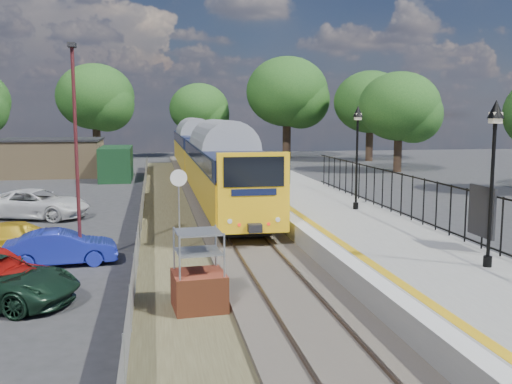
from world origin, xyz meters
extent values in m
plane|color=#2D2D30|center=(0.00, 0.00, 0.00)|extent=(120.00, 120.00, 0.00)
cube|color=#473F38|center=(0.00, 10.00, 0.10)|extent=(3.40, 80.00, 0.20)
cube|color=#4C472D|center=(-2.90, 8.00, 0.03)|extent=(2.60, 70.00, 0.06)
cube|color=brown|center=(-0.72, 10.00, 0.22)|extent=(0.07, 80.00, 0.14)
cube|color=brown|center=(0.72, 10.00, 0.22)|extent=(0.07, 80.00, 0.14)
cube|color=gray|center=(4.20, 8.00, 0.45)|extent=(5.00, 70.00, 0.90)
cube|color=silver|center=(1.95, 8.00, 0.91)|extent=(0.50, 70.00, 0.01)
cube|color=yellow|center=(2.45, 8.00, 0.91)|extent=(0.30, 70.00, 0.01)
cylinder|color=black|center=(5.50, -4.00, 1.05)|extent=(0.24, 0.24, 0.30)
cylinder|color=black|center=(5.50, -4.00, 2.90)|extent=(0.10, 0.10, 3.70)
cube|color=black|center=(5.50, -4.00, 4.85)|extent=(0.08, 0.08, 0.30)
cube|color=beige|center=(5.50, -4.00, 5.02)|extent=(0.26, 0.26, 0.30)
cone|color=black|center=(5.50, -4.00, 5.25)|extent=(0.44, 0.44, 0.50)
cylinder|color=black|center=(5.30, 6.00, 1.05)|extent=(0.24, 0.24, 0.30)
cylinder|color=black|center=(5.30, 6.00, 2.90)|extent=(0.10, 0.10, 3.70)
cube|color=black|center=(5.30, 6.00, 4.85)|extent=(0.08, 0.08, 0.30)
cube|color=beige|center=(5.30, 6.00, 5.02)|extent=(0.26, 0.26, 0.30)
cone|color=black|center=(5.30, 6.00, 5.25)|extent=(0.44, 0.44, 0.50)
cube|color=black|center=(6.55, 2.50, 2.65)|extent=(0.05, 26.00, 0.05)
cube|color=black|center=(6.50, -2.00, 2.10)|extent=(0.08, 1.40, 1.60)
cube|color=#997D56|center=(-12.00, 32.00, 1.50)|extent=(8.00, 6.00, 3.00)
cube|color=black|center=(-12.00, 32.00, 3.05)|extent=(8.20, 6.20, 0.15)
cube|color=#153A1D|center=(-6.50, 28.00, 1.30)|extent=(2.40, 6.00, 2.60)
cylinder|color=#332319|center=(-10.00, 50.00, 1.92)|extent=(0.88, 0.88, 3.85)
ellipsoid|color=#1C4E1A|center=(-10.00, 50.00, 7.15)|extent=(8.80, 8.80, 7.48)
cylinder|color=#332319|center=(2.00, 52.00, 1.57)|extent=(0.72, 0.72, 3.15)
ellipsoid|color=#1C4E1A|center=(2.00, 52.00, 5.85)|extent=(7.20, 7.20, 6.12)
cylinder|color=#332319|center=(12.00, 48.00, 2.10)|extent=(0.96, 0.96, 4.20)
ellipsoid|color=#1C4E1A|center=(12.00, 48.00, 7.80)|extent=(9.60, 9.60, 8.16)
cylinder|color=#332319|center=(20.00, 42.00, 1.75)|extent=(0.80, 0.80, 3.50)
ellipsoid|color=#1C4E1A|center=(20.00, 42.00, 6.50)|extent=(8.00, 8.00, 6.80)
cylinder|color=#332319|center=(18.00, 30.00, 1.57)|extent=(0.72, 0.72, 3.15)
ellipsoid|color=#1C4E1A|center=(18.00, 30.00, 5.85)|extent=(7.20, 7.20, 6.12)
cube|color=yellow|center=(0.00, 12.47, 1.69)|extent=(2.80, 20.00, 1.90)
cube|color=#0F1637|center=(0.00, 12.47, 2.99)|extent=(2.82, 20.00, 0.90)
cube|color=black|center=(0.00, 12.47, 2.99)|extent=(2.82, 18.00, 0.70)
cube|color=black|center=(0.00, 12.47, 0.51)|extent=(2.00, 18.00, 0.45)
cube|color=yellow|center=(0.00, 33.07, 1.69)|extent=(2.80, 20.00, 1.90)
cube|color=#0F1637|center=(0.00, 33.07, 2.99)|extent=(2.82, 20.00, 0.90)
cube|color=black|center=(0.00, 33.07, 2.99)|extent=(2.82, 18.00, 0.70)
cube|color=black|center=(0.00, 33.07, 0.51)|extent=(2.00, 18.00, 0.45)
cube|color=black|center=(0.00, 2.26, 3.04)|extent=(2.24, 0.04, 1.10)
cube|color=brown|center=(-2.50, -3.62, 0.51)|extent=(1.44, 1.44, 1.03)
cylinder|color=#999EA3|center=(-2.70, 2.95, 1.40)|extent=(0.06, 0.06, 2.80)
cylinder|color=silver|center=(-2.70, 2.90, 2.80)|extent=(0.63, 0.08, 0.63)
cylinder|color=#521B1E|center=(-6.14, 1.81, 3.65)|extent=(0.12, 0.12, 7.31)
cube|color=black|center=(-6.14, 1.81, 7.36)|extent=(0.25, 0.50, 0.15)
imported|color=#1C28A8|center=(-6.75, 1.80, 0.61)|extent=(3.80, 1.66, 1.21)
imported|color=gold|center=(-8.46, 3.84, 0.59)|extent=(4.36, 3.05, 1.17)
imported|color=silver|center=(-9.38, 11.29, 0.72)|extent=(5.70, 3.97, 1.45)
camera|label=1|loc=(-3.58, -18.06, 5.10)|focal=40.00mm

